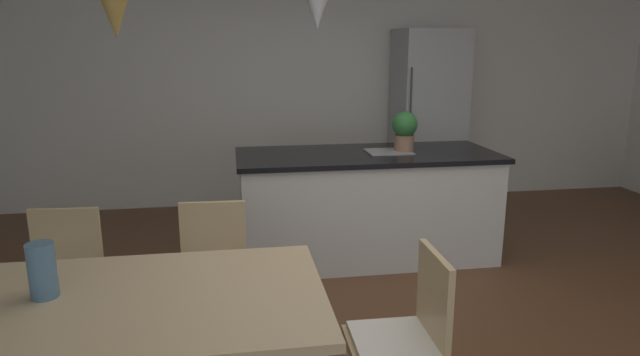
# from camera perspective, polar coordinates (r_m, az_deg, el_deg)

# --- Properties ---
(ground_plane) EXTENTS (10.00, 8.40, 0.04)m
(ground_plane) POSITION_cam_1_polar(r_m,az_deg,el_deg) (3.45, 7.48, -17.19)
(ground_plane) COLOR brown
(wall_back_kitchen) EXTENTS (10.00, 0.12, 2.70)m
(wall_back_kitchen) POSITION_cam_1_polar(r_m,az_deg,el_deg) (6.17, -0.89, 9.93)
(wall_back_kitchen) COLOR white
(wall_back_kitchen) RESTS_ON ground_plane
(dining_table) EXTENTS (1.81, 0.96, 0.76)m
(dining_table) POSITION_cam_1_polar(r_m,az_deg,el_deg) (2.41, -22.08, -13.29)
(dining_table) COLOR #D1B284
(dining_table) RESTS_ON ground_plane
(chair_far_right) EXTENTS (0.42, 0.42, 0.87)m
(chair_far_right) POSITION_cam_1_polar(r_m,az_deg,el_deg) (3.21, -11.19, -9.92)
(chair_far_right) COLOR tan
(chair_far_right) RESTS_ON ground_plane
(chair_far_left) EXTENTS (0.43, 0.43, 0.87)m
(chair_far_left) POSITION_cam_1_polar(r_m,az_deg,el_deg) (3.35, -25.48, -10.04)
(chair_far_left) COLOR tan
(chair_far_left) RESTS_ON ground_plane
(chair_kitchen_end) EXTENTS (0.41, 0.41, 0.87)m
(chair_kitchen_end) POSITION_cam_1_polar(r_m,az_deg,el_deg) (2.56, 8.84, -16.28)
(chair_kitchen_end) COLOR tan
(chair_kitchen_end) RESTS_ON ground_plane
(kitchen_island) EXTENTS (2.13, 0.89, 0.91)m
(kitchen_island) POSITION_cam_1_polar(r_m,az_deg,el_deg) (4.57, 4.88, -2.76)
(kitchen_island) COLOR silver
(kitchen_island) RESTS_ON ground_plane
(refrigerator) EXTENTS (0.71, 0.67, 1.93)m
(refrigerator) POSITION_cam_1_polar(r_m,az_deg,el_deg) (6.13, 11.22, 6.04)
(refrigerator) COLOR #B2B5B7
(refrigerator) RESTS_ON ground_plane
(pendant_over_island_main) EXTENTS (0.16, 0.16, 0.83)m
(pendant_over_island_main) POSITION_cam_1_polar(r_m,az_deg,el_deg) (4.31, -0.30, 16.82)
(pendant_over_island_main) COLOR black
(potted_plant_on_island) EXTENTS (0.21, 0.21, 0.33)m
(potted_plant_on_island) POSITION_cam_1_polar(r_m,az_deg,el_deg) (4.52, 8.88, 5.03)
(potted_plant_on_island) COLOR #8C664C
(potted_plant_on_island) RESTS_ON kitchen_island
(vase_on_dining_table) EXTENTS (0.11, 0.11, 0.23)m
(vase_on_dining_table) POSITION_cam_1_polar(r_m,az_deg,el_deg) (2.46, -27.16, -8.65)
(vase_on_dining_table) COLOR slate
(vase_on_dining_table) RESTS_ON dining_table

